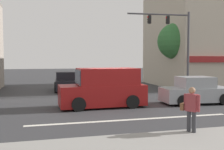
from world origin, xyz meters
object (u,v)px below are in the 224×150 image
Objects in this scene: street_tree at (176,41)px; sedan_approaching_near at (66,82)px; van_crossing_leftbound at (104,89)px; pedestrian_foreground_with_bag at (191,108)px; sedan_crossing_center at (196,91)px; traffic_light_mast at (176,38)px.

street_tree reaches higher than sedan_approaching_near.
van_crossing_leftbound reaches higher than pedestrian_foreground_with_bag.
sedan_approaching_near and sedan_crossing_center have the same top height.
pedestrian_foreground_with_bag reaches higher than sedan_crossing_center.
pedestrian_foreground_with_bag is (-6.52, -13.39, -3.22)m from street_tree.
sedan_crossing_center is (5.50, -0.27, -0.29)m from van_crossing_leftbound.
street_tree is 0.94× the size of traffic_light_mast.
traffic_light_mast reaches higher than street_tree.
traffic_light_mast is 3.71× the size of pedestrian_foreground_with_bag.
pedestrian_foreground_with_bag is at bearing -115.67° from traffic_light_mast.
street_tree is at bearing 41.81° from van_crossing_leftbound.
van_crossing_leftbound reaches higher than sedan_approaching_near.
sedan_crossing_center is at bearing -103.88° from traffic_light_mast.
traffic_light_mast reaches higher than pedestrian_foreground_with_bag.
van_crossing_leftbound is 5.51m from sedan_crossing_center.
sedan_approaching_near is at bearing 155.35° from traffic_light_mast.
street_tree reaches higher than pedestrian_foreground_with_bag.
street_tree is at bearing 63.03° from traffic_light_mast.
sedan_approaching_near is 2.49× the size of pedestrian_foreground_with_bag.
traffic_light_mast is 1.48× the size of sedan_crossing_center.
van_crossing_leftbound is 2.79× the size of pedestrian_foreground_with_bag.
traffic_light_mast is 9.51m from sedan_approaching_near.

